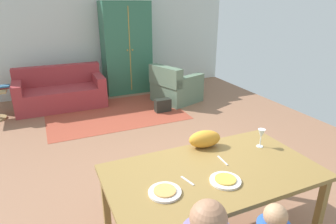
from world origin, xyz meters
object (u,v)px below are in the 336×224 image
armchair (175,87)px  handbag (163,105)px  dining_table (213,177)px  couch (61,92)px  book_upper (3,86)px  cat (205,139)px  book_lower (3,88)px  armoire (126,48)px  plate_near_man (165,192)px  plate_near_child (225,181)px  wine_glass (261,134)px

armchair → handbag: bearing=-136.0°
dining_table → handbag: dining_table is taller
armchair → couch: bearing=163.8°
dining_table → book_upper: size_ratio=8.24×
cat → armchair: (1.28, 3.37, -0.53)m
couch → book_lower: 1.08m
armoire → book_upper: bearing=-163.8°
plate_near_man → book_upper: (-1.40, 4.30, -0.15)m
plate_near_man → cat: size_ratio=0.78×
cat → handbag: 3.08m
book_upper → plate_near_child: bearing=-66.4°
plate_near_child → cat: bearing=75.5°
dining_table → wine_glass: (0.65, 0.18, 0.20)m
couch → dining_table: bearing=-78.5°
dining_table → armchair: armchair is taller
armchair → book_lower: (-3.34, 0.43, 0.28)m
armoire → plate_near_child: bearing=-97.8°
armchair → wine_glass: bearing=-102.1°
cat → armchair: 3.64m
plate_near_child → wine_glass: wine_glass is taller
dining_table → plate_near_man: bearing=-166.5°
armoire → book_lower: 2.75m
couch → handbag: bearing=-32.3°
wine_glass → dining_table: bearing=-164.6°
plate_near_man → cat: cat is taller
wine_glass → armoire: (0.05, 4.76, 0.16)m
wine_glass → cat: 0.55m
armoire → book_upper: size_ratio=9.55×
couch → book_upper: (-1.00, -0.27, 0.32)m
armchair → plate_near_child: bearing=-109.8°
plate_near_child → dining_table: bearing=90.0°
plate_near_man → book_upper: plate_near_man is taller
couch → armoire: bearing=16.9°
plate_near_man → plate_near_child: 0.50m
dining_table → book_upper: (-1.90, 4.18, -0.07)m
cat → armoire: size_ratio=0.15×
dining_table → plate_near_man: size_ratio=7.25×
book_lower → handbag: 3.02m
handbag → dining_table: bearing=-105.7°
plate_near_man → armoire: (1.20, 5.06, 0.28)m
plate_near_man → plate_near_child: size_ratio=1.00×
wine_glass → handbag: wine_glass is taller
armoire → book_lower: armoire is taller
armchair → book_lower: armchair is taller
plate_near_child → couch: couch is taller
dining_table → book_lower: 4.62m
dining_table → armchair: bearing=69.3°
plate_near_child → armchair: (1.43, 3.95, -0.45)m
armoire → handbag: size_ratio=6.56×
dining_table → armoire: (0.70, 4.94, 0.36)m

